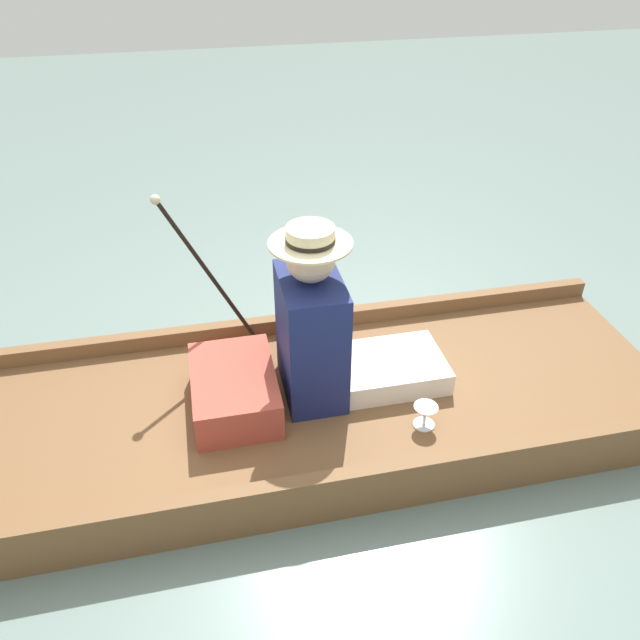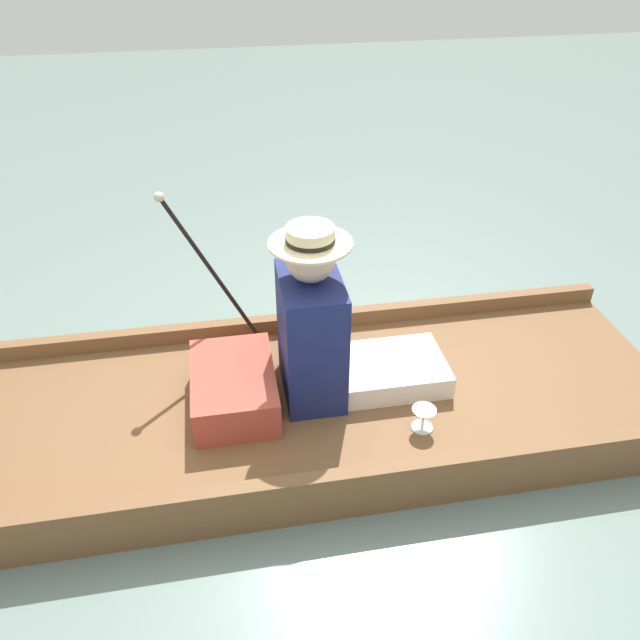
{
  "view_description": "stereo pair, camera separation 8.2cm",
  "coord_description": "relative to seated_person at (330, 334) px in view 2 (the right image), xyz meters",
  "views": [
    {
      "loc": [
        2.03,
        -0.38,
        2.02
      ],
      "look_at": [
        -0.05,
        0.07,
        0.52
      ],
      "focal_mm": 35.0,
      "sensor_mm": 36.0,
      "label": 1
    },
    {
      "loc": [
        2.05,
        -0.29,
        2.02
      ],
      "look_at": [
        -0.05,
        0.07,
        0.52
      ],
      "focal_mm": 35.0,
      "sensor_mm": 36.0,
      "label": 2
    }
  ],
  "objects": [
    {
      "name": "teddy_bear",
      "position": [
        -0.36,
        -0.07,
        -0.08
      ],
      "size": [
        0.32,
        0.19,
        0.45
      ],
      "color": "#9E754C",
      "rests_on": "punt_boat"
    },
    {
      "name": "punt_boat",
      "position": [
        0.05,
        -0.12,
        -0.36
      ],
      "size": [
        1.11,
        3.31,
        0.23
      ],
      "color": "brown",
      "rests_on": "ground_plane"
    },
    {
      "name": "seated_person",
      "position": [
        0.0,
        0.0,
        0.0
      ],
      "size": [
        0.39,
        0.77,
        0.81
      ],
      "rotation": [
        0.0,
        0.0,
        -0.11
      ],
      "color": "white",
      "rests_on": "punt_boat"
    },
    {
      "name": "walking_cane",
      "position": [
        -0.4,
        -0.5,
        0.18
      ],
      "size": [
        0.04,
        0.42,
        0.83
      ],
      "color": "black",
      "rests_on": "punt_boat"
    },
    {
      "name": "seat_cushion",
      "position": [
        0.03,
        -0.42,
        -0.21
      ],
      "size": [
        0.51,
        0.35,
        0.18
      ],
      "color": "#B24738",
      "rests_on": "punt_boat"
    },
    {
      "name": "wine_glass",
      "position": [
        0.32,
        0.34,
        -0.22
      ],
      "size": [
        0.1,
        0.1,
        0.1
      ],
      "color": "silver",
      "rests_on": "punt_boat"
    },
    {
      "name": "ground_plane",
      "position": [
        0.05,
        -0.12,
        -0.44
      ],
      "size": [
        16.0,
        16.0,
        0.0
      ],
      "primitive_type": "plane",
      "color": "slate"
    }
  ]
}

